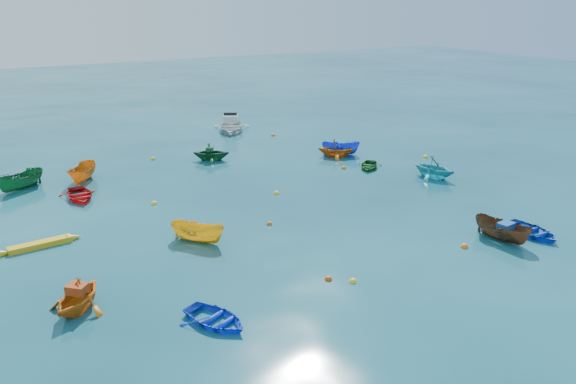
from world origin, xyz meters
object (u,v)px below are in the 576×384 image
dinghy_blue_se (532,235)px  kayak_yellow (41,247)px  motorboat_white (231,131)px  dinghy_blue_sw (216,323)px

dinghy_blue_se → kayak_yellow: size_ratio=0.80×
dinghy_blue_se → kayak_yellow: dinghy_blue_se is taller
dinghy_blue_se → motorboat_white: (-3.92, 27.95, 0.00)m
kayak_yellow → motorboat_white: motorboat_white is taller
dinghy_blue_se → dinghy_blue_sw: bearing=-179.2°
kayak_yellow → dinghy_blue_se: bearing=-121.3°
dinghy_blue_sw → kayak_yellow: 11.16m
dinghy_blue_sw → dinghy_blue_se: bearing=-24.9°
dinghy_blue_sw → dinghy_blue_se: 16.72m
dinghy_blue_sw → dinghy_blue_se: size_ratio=0.94×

